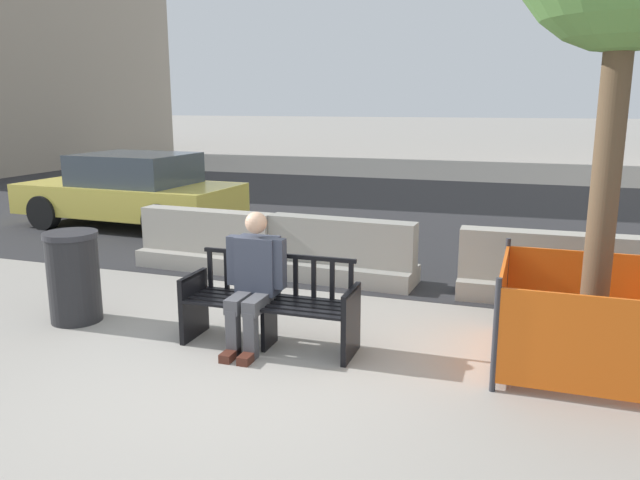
# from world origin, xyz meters

# --- Properties ---
(ground_plane) EXTENTS (200.00, 200.00, 0.00)m
(ground_plane) POSITION_xyz_m (0.00, 0.00, 0.00)
(ground_plane) COLOR gray
(street_asphalt) EXTENTS (120.00, 12.00, 0.01)m
(street_asphalt) POSITION_xyz_m (0.00, 8.70, 0.00)
(street_asphalt) COLOR #28282B
(street_asphalt) RESTS_ON ground
(street_bench) EXTENTS (1.70, 0.55, 0.88)m
(street_bench) POSITION_xyz_m (-0.08, 0.84, 0.40)
(street_bench) COLOR black
(street_bench) RESTS_ON ground
(seated_person) EXTENTS (0.58, 0.72, 1.31)m
(seated_person) POSITION_xyz_m (-0.22, 0.78, 0.69)
(seated_person) COLOR #383D4C
(seated_person) RESTS_ON ground
(jersey_barrier_centre) EXTENTS (2.03, 0.77, 0.84)m
(jersey_barrier_centre) POSITION_xyz_m (-0.11, 3.25, 0.34)
(jersey_barrier_centre) COLOR gray
(jersey_barrier_centre) RESTS_ON ground
(jersey_barrier_left) EXTENTS (2.02, 0.76, 0.84)m
(jersey_barrier_left) POSITION_xyz_m (-2.12, 3.26, 0.34)
(jersey_barrier_left) COLOR #9E998E
(jersey_barrier_left) RESTS_ON ground
(jersey_barrier_right) EXTENTS (2.02, 0.73, 0.84)m
(jersey_barrier_right) POSITION_xyz_m (2.44, 3.21, 0.34)
(jersey_barrier_right) COLOR #9E998E
(jersey_barrier_right) RESTS_ON ground
(construction_fence) EXTENTS (1.60, 1.60, 0.97)m
(construction_fence) POSITION_xyz_m (2.82, 1.31, 0.48)
(construction_fence) COLOR #2D2D33
(construction_fence) RESTS_ON ground
(car_taxi_near) EXTENTS (4.22, 2.10, 1.39)m
(car_taxi_near) POSITION_xyz_m (-5.01, 5.55, 0.69)
(car_taxi_near) COLOR #DBC64C
(car_taxi_near) RESTS_ON ground
(trash_bin) EXTENTS (0.57, 0.57, 0.98)m
(trash_bin) POSITION_xyz_m (-2.37, 0.81, 0.50)
(trash_bin) COLOR #232326
(trash_bin) RESTS_ON ground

